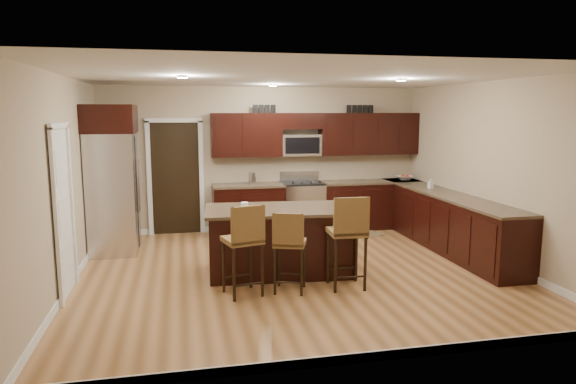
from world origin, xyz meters
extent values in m
plane|color=#A27040|center=(0.00, 0.00, 0.00)|extent=(6.00, 6.00, 0.00)
plane|color=silver|center=(0.00, 0.00, 2.70)|extent=(6.00, 6.00, 0.00)
plane|color=tan|center=(0.00, 2.75, 1.35)|extent=(6.00, 0.00, 6.00)
plane|color=tan|center=(-3.00, 0.00, 1.35)|extent=(0.00, 5.50, 5.50)
plane|color=tan|center=(3.00, 0.00, 1.35)|extent=(0.00, 5.50, 5.50)
cube|color=black|center=(-0.35, 2.45, 0.44)|extent=(1.30, 0.60, 0.88)
cube|color=black|center=(2.03, 2.45, 0.44)|extent=(1.94, 0.60, 0.88)
cube|color=black|center=(2.70, 0.48, 0.44)|extent=(0.60, 3.35, 0.88)
cube|color=brown|center=(-0.35, 2.45, 0.90)|extent=(1.30, 0.63, 0.04)
cube|color=brown|center=(2.03, 2.45, 0.90)|extent=(1.94, 0.63, 0.04)
cube|color=brown|center=(2.70, 0.48, 0.90)|extent=(0.63, 3.35, 0.04)
cube|color=black|center=(-0.35, 2.58, 1.82)|extent=(1.30, 0.33, 0.80)
cube|color=black|center=(2.03, 2.58, 1.82)|extent=(1.94, 0.33, 0.80)
cube|color=black|center=(0.68, 2.58, 2.07)|extent=(0.76, 0.33, 0.30)
cube|color=silver|center=(0.68, 2.45, 0.45)|extent=(0.76, 0.64, 0.90)
cube|color=black|center=(0.68, 2.45, 0.91)|extent=(0.76, 0.60, 0.03)
cube|color=black|center=(0.68, 2.15, 0.45)|extent=(0.65, 0.01, 0.45)
cube|color=silver|center=(0.68, 2.72, 1.02)|extent=(0.76, 0.05, 0.18)
cube|color=silver|center=(0.68, 2.60, 1.62)|extent=(0.76, 0.31, 0.40)
cube|color=black|center=(-1.65, 2.73, 1.03)|extent=(0.85, 0.03, 2.06)
cube|color=white|center=(-2.98, -0.30, 1.02)|extent=(0.03, 0.80, 2.04)
cube|color=black|center=(-0.22, 0.02, 0.44)|extent=(2.03, 1.12, 0.88)
cube|color=brown|center=(-0.22, 0.02, 0.90)|extent=(2.14, 1.23, 0.04)
cube|color=black|center=(-0.22, 0.02, 0.04)|extent=(1.94, 1.04, 0.09)
cube|color=brown|center=(-0.85, -0.76, 0.69)|extent=(0.52, 0.52, 0.06)
cube|color=brown|center=(-0.80, -0.95, 0.92)|extent=(0.42, 0.15, 0.46)
cylinder|color=black|center=(-1.03, -0.95, 0.33)|extent=(0.04, 0.04, 0.66)
cylinder|color=black|center=(-0.67, -0.95, 0.33)|extent=(0.04, 0.04, 0.66)
cylinder|color=black|center=(-1.03, -0.58, 0.33)|extent=(0.04, 0.04, 0.66)
cylinder|color=black|center=(-0.67, -0.58, 0.33)|extent=(0.04, 0.04, 0.66)
cube|color=brown|center=(-0.25, -0.76, 0.62)|extent=(0.49, 0.49, 0.06)
cube|color=brown|center=(-0.31, -0.93, 0.83)|extent=(0.38, 0.16, 0.41)
cylinder|color=black|center=(-0.42, -0.93, 0.30)|extent=(0.03, 0.03, 0.60)
cylinder|color=black|center=(-0.09, -0.93, 0.30)|extent=(0.03, 0.03, 0.60)
cylinder|color=black|center=(-0.42, -0.60, 0.30)|extent=(0.03, 0.03, 0.60)
cylinder|color=black|center=(-0.09, -0.60, 0.30)|extent=(0.03, 0.03, 0.60)
cube|color=brown|center=(0.49, -0.76, 0.73)|extent=(0.47, 0.47, 0.06)
cube|color=brown|center=(0.48, -0.97, 0.96)|extent=(0.45, 0.06, 0.48)
cylinder|color=black|center=(0.29, -0.96, 0.35)|extent=(0.04, 0.04, 0.70)
cylinder|color=black|center=(0.68, -0.96, 0.35)|extent=(0.04, 0.04, 0.70)
cylinder|color=black|center=(0.29, -0.57, 0.35)|extent=(0.04, 0.04, 0.70)
cylinder|color=black|center=(0.68, -0.57, 0.35)|extent=(0.04, 0.04, 0.70)
cube|color=silver|center=(-2.62, 1.65, 0.96)|extent=(0.72, 0.96, 1.91)
cube|color=black|center=(-2.26, 1.65, 0.96)|extent=(0.01, 0.02, 1.82)
cylinder|color=silver|center=(-2.23, 1.57, 1.05)|extent=(0.02, 0.02, 0.85)
cylinder|color=silver|center=(-2.23, 1.73, 1.05)|extent=(0.02, 0.02, 0.85)
cube|color=black|center=(-2.62, 1.65, 2.13)|extent=(0.78, 1.02, 0.44)
cube|color=olive|center=(1.50, 1.96, 0.01)|extent=(1.17, 0.92, 0.01)
imported|color=silver|center=(2.75, 2.45, 0.96)|extent=(0.38, 0.38, 0.08)
imported|color=#B2B2B2|center=(2.70, 1.29, 1.00)|extent=(0.09, 0.09, 0.17)
cylinder|color=silver|center=(-0.28, 2.45, 1.03)|extent=(0.12, 0.12, 0.22)
cylinder|color=silver|center=(-0.26, 2.45, 0.99)|extent=(0.11, 0.11, 0.15)
cylinder|color=white|center=(-0.72, 0.02, 0.97)|extent=(0.10, 0.10, 0.10)
camera|label=1|loc=(-1.57, -6.84, 2.24)|focal=32.00mm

